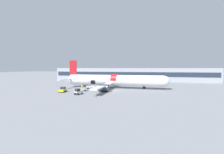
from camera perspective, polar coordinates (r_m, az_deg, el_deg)
The scene contains 14 objects.
ground_plane at distance 49.43m, azimuth 0.68°, elevation -5.45°, with size 500.00×500.00×0.00m, color gray.
terminal_strip at distance 89.40m, azimuth 6.87°, elevation 0.94°, with size 92.88×8.51×7.55m.
airplane at distance 56.80m, azimuth 0.44°, elevation -1.33°, with size 40.14×36.32×10.70m.
baggage_tug_lead at distance 50.29m, azimuth -18.31°, elevation -4.67°, with size 2.52×3.28×1.60m.
baggage_tug_mid at distance 44.27m, azimuth -12.75°, elevation -5.63°, with size 2.25×2.66×1.78m.
baggage_cart_loading at distance 55.58m, azimuth -8.11°, elevation -3.88°, with size 4.08×2.45×1.21m.
baggage_cart_queued at distance 50.58m, azimuth -11.03°, elevation -4.72°, with size 3.39×2.52×1.06m.
ground_crew_loader_a at distance 54.06m, azimuth -11.34°, elevation -3.72°, with size 0.63×0.42×1.82m.
ground_crew_loader_b at distance 52.48m, azimuth -6.15°, elevation -3.96°, with size 0.39×0.58×1.70m.
ground_crew_driver at distance 54.81m, azimuth -5.55°, elevation -3.68°, with size 0.52×0.52×1.63m.
suitcase_on_tarmac_upright at distance 52.92m, azimuth -7.69°, elevation -4.47°, with size 0.46×0.37×0.86m.
safety_cone_nose at distance 54.23m, azimuth 20.23°, elevation -4.54°, with size 0.59×0.59×0.65m.
safety_cone_engine_left at distance 40.23m, azimuth -6.32°, elevation -7.08°, with size 0.53×0.53×0.66m.
safety_cone_wingtip at distance 47.78m, azimuth -0.84°, elevation -5.39°, with size 0.57×0.57×0.65m.
Camera 1 is at (11.44, -47.48, 7.64)m, focal length 24.00 mm.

